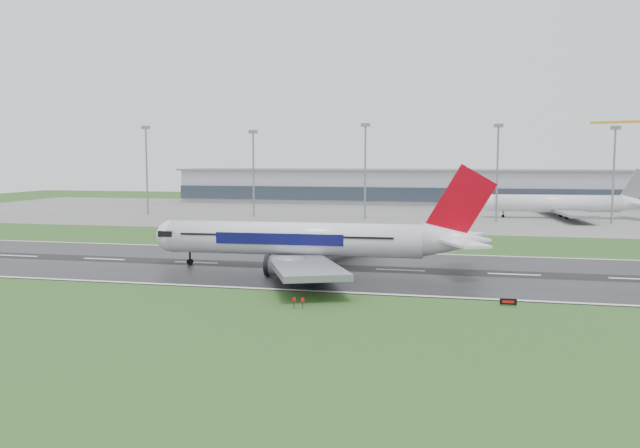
# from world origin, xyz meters

# --- Properties ---
(ground) EXTENTS (520.00, 520.00, 0.00)m
(ground) POSITION_xyz_m (0.00, 0.00, 0.00)
(ground) COLOR #254C1C
(ground) RESTS_ON ground
(runway) EXTENTS (400.00, 45.00, 0.10)m
(runway) POSITION_xyz_m (0.00, 0.00, 0.05)
(runway) COLOR black
(runway) RESTS_ON ground
(apron) EXTENTS (400.00, 130.00, 0.08)m
(apron) POSITION_xyz_m (0.00, 125.00, 0.04)
(apron) COLOR slate
(apron) RESTS_ON ground
(terminal) EXTENTS (240.00, 36.00, 15.00)m
(terminal) POSITION_xyz_m (0.00, 185.00, 7.50)
(terminal) COLOR #989AA4
(terminal) RESTS_ON ground
(main_airliner) EXTENTS (64.68, 61.80, 18.49)m
(main_airliner) POSITION_xyz_m (-15.26, -1.71, 9.34)
(main_airliner) COLOR white
(main_airliner) RESTS_ON runway
(parked_airliner) EXTENTS (61.01, 57.53, 16.46)m
(parked_airliner) POSITION_xyz_m (44.01, 117.71, 8.31)
(parked_airliner) COLOR silver
(parked_airliner) RESTS_ON apron
(runway_sign) EXTENTS (2.31, 0.63, 1.04)m
(runway_sign) POSITION_xyz_m (17.48, -25.36, 0.52)
(runway_sign) COLOR black
(runway_sign) RESTS_ON ground
(floodmast_0) EXTENTS (0.64, 0.64, 31.15)m
(floodmast_0) POSITION_xyz_m (-102.50, 100.00, 15.57)
(floodmast_0) COLOR gray
(floodmast_0) RESTS_ON ground
(floodmast_1) EXTENTS (0.64, 0.64, 29.25)m
(floodmast_1) POSITION_xyz_m (-61.60, 100.00, 14.62)
(floodmast_1) COLOR gray
(floodmast_1) RESTS_ON ground
(floodmast_2) EXTENTS (0.64, 0.64, 31.14)m
(floodmast_2) POSITION_xyz_m (-21.95, 100.00, 15.57)
(floodmast_2) COLOR gray
(floodmast_2) RESTS_ON ground
(floodmast_3) EXTENTS (0.64, 0.64, 30.45)m
(floodmast_3) POSITION_xyz_m (21.19, 100.00, 15.23)
(floodmast_3) COLOR gray
(floodmast_3) RESTS_ON ground
(floodmast_4) EXTENTS (0.64, 0.64, 29.38)m
(floodmast_4) POSITION_xyz_m (56.19, 100.00, 14.69)
(floodmast_4) COLOR gray
(floodmast_4) RESTS_ON ground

